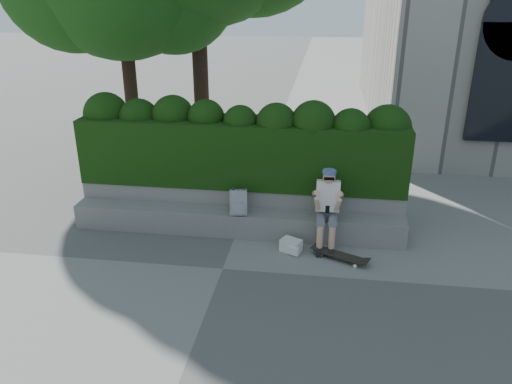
# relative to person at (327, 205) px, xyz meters

# --- Properties ---
(ground) EXTENTS (80.00, 80.00, 0.00)m
(ground) POSITION_rel_person_xyz_m (-1.62, -1.07, -0.75)
(ground) COLOR slate
(ground) RESTS_ON ground
(bench_ledge) EXTENTS (6.00, 0.45, 0.45)m
(bench_ledge) POSITION_rel_person_xyz_m (-1.62, 0.18, -0.53)
(bench_ledge) COLOR gray
(bench_ledge) RESTS_ON ground
(planter_wall) EXTENTS (6.00, 0.50, 0.75)m
(planter_wall) POSITION_rel_person_xyz_m (-1.62, 0.66, -0.38)
(planter_wall) COLOR gray
(planter_wall) RESTS_ON ground
(hedge) EXTENTS (6.00, 1.00, 1.20)m
(hedge) POSITION_rel_person_xyz_m (-1.62, 0.88, 0.60)
(hedge) COLOR black
(hedge) RESTS_ON planter_wall
(person) EXTENTS (0.40, 0.76, 1.38)m
(person) POSITION_rel_person_xyz_m (0.00, 0.00, 0.00)
(person) COLOR slate
(person) RESTS_ON ground
(skateboard) EXTENTS (0.89, 0.57, 0.09)m
(skateboard) POSITION_rel_person_xyz_m (0.25, -0.51, -0.68)
(skateboard) COLOR black
(skateboard) RESTS_ON ground
(backpack_plaid) EXTENTS (0.33, 0.21, 0.44)m
(backpack_plaid) POSITION_rel_person_xyz_m (-1.56, 0.08, -0.08)
(backpack_plaid) COLOR #A7A7AC
(backpack_plaid) RESTS_ON bench_ledge
(backpack_ground) EXTENTS (0.40, 0.36, 0.22)m
(backpack_ground) POSITION_rel_person_xyz_m (-0.58, -0.33, -0.64)
(backpack_ground) COLOR silver
(backpack_ground) RESTS_ON ground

